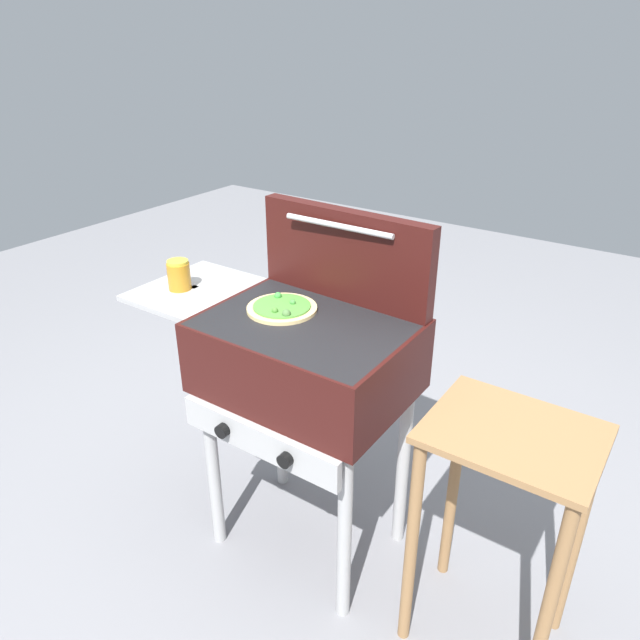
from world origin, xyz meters
TOP-DOWN VIEW (x-y plane):
  - ground_plane at (0.00, 0.00)m, footprint 8.00×8.00m
  - grill at (-0.01, -0.00)m, footprint 0.96×0.53m
  - grill_lid_open at (0.00, 0.21)m, footprint 0.63×0.09m
  - pizza_veggie at (-0.11, 0.02)m, footprint 0.22×0.22m
  - sauce_jar at (-0.51, -0.04)m, footprint 0.08×0.08m
  - prep_table at (0.66, 0.00)m, footprint 0.44×0.36m

SIDE VIEW (x-z plane):
  - ground_plane at x=0.00m, z-range 0.00..0.00m
  - prep_table at x=0.66m, z-range 0.16..0.93m
  - grill at x=-0.01m, z-range 0.31..1.21m
  - pizza_veggie at x=-0.11m, z-range 0.89..0.93m
  - sauce_jar at x=-0.51m, z-range 0.90..1.00m
  - grill_lid_open at x=0.00m, z-range 0.90..1.20m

